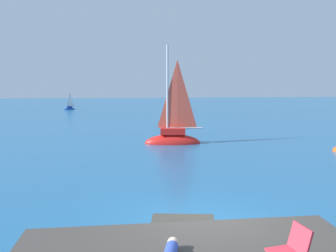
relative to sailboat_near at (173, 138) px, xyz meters
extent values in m
plane|color=#236093|center=(-0.78, -12.30, -0.35)|extent=(160.00, 160.00, 0.00)
cube|color=#3F403C|center=(-4.11, -12.95, -0.35)|extent=(0.99, 0.91, 0.59)
cube|color=#393830|center=(-1.37, -12.92, -0.35)|extent=(1.70, 1.51, 0.95)
ellipsoid|color=red|center=(-0.02, 0.00, -0.35)|extent=(3.50, 1.45, 1.18)
cube|color=red|center=(-0.02, 0.00, 0.43)|extent=(1.56, 0.94, 0.38)
cylinder|color=#B7B7BC|center=(-0.34, 0.03, 2.91)|extent=(0.13, 0.13, 5.34)
cylinder|color=#B2B2B7|center=(0.73, -0.06, 0.61)|extent=(2.14, 0.27, 0.10)
pyramid|color=#DB4C38|center=(0.26, -0.02, 2.69)|extent=(1.71, 0.20, 4.06)
ellipsoid|color=#193D99|center=(-11.18, 28.49, -0.35)|extent=(1.72, 1.39, 0.57)
cube|color=#193D99|center=(-11.18, 28.49, 0.03)|extent=(0.83, 0.73, 0.19)
cylinder|color=#B7B7BC|center=(-11.31, 28.40, 1.24)|extent=(0.06, 0.06, 2.61)
cylinder|color=#B2B2B7|center=(-10.87, 28.69, 0.12)|extent=(0.90, 0.61, 0.05)
pyramid|color=white|center=(-11.06, 28.56, 1.13)|extent=(0.72, 0.48, 1.98)
sphere|color=beige|center=(-1.77, -14.24, 0.29)|extent=(0.22, 0.22, 0.22)
cube|color=#E03342|center=(0.26, -15.21, 0.73)|extent=(0.23, 0.50, 0.45)
camera|label=1|loc=(-2.53, -20.33, 3.32)|focal=36.25mm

